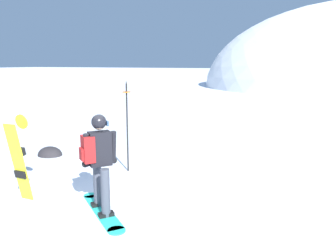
{
  "coord_description": "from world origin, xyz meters",
  "views": [
    {
      "loc": [
        3.37,
        -4.7,
        2.55
      ],
      "look_at": [
        0.04,
        2.89,
        1.0
      ],
      "focal_mm": 36.18,
      "sensor_mm": 36.0,
      "label": 1
    }
  ],
  "objects": [
    {
      "name": "spare_snowboard",
      "position": [
        -1.52,
        -0.32,
        0.83
      ],
      "size": [
        0.28,
        0.33,
        1.64
      ],
      "color": "yellow",
      "rests_on": "ground"
    },
    {
      "name": "ground_plane",
      "position": [
        0.0,
        0.0,
        0.0
      ],
      "size": [
        300.0,
        300.0,
        0.0
      ],
      "primitive_type": "plane",
      "color": "white"
    },
    {
      "name": "piste_marker_near",
      "position": [
        -0.63,
        2.04,
        1.22
      ],
      "size": [
        0.2,
        0.2,
        2.15
      ],
      "color": "black",
      "rests_on": "ground"
    },
    {
      "name": "rock_dark",
      "position": [
        -3.34,
        2.36,
        0.0
      ],
      "size": [
        0.71,
        0.6,
        0.49
      ],
      "color": "#282628",
      "rests_on": "ground"
    },
    {
      "name": "snowboarder_main",
      "position": [
        0.09,
        -0.13,
        0.92
      ],
      "size": [
        1.48,
        1.27,
        1.71
      ],
      "color": "#23B7A3",
      "rests_on": "ground"
    }
  ]
}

